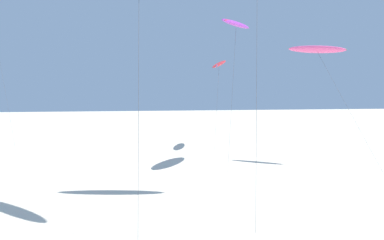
% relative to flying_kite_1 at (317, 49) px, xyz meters
% --- Properties ---
extents(flying_kite_1, '(4.35, 8.38, 10.16)m').
position_rel_flying_kite_1_xyz_m(flying_kite_1, '(0.00, 0.00, 0.00)').
color(flying_kite_1, '#EA5193').
rests_on(flying_kite_1, ground).
extents(flying_kite_6, '(5.15, 7.22, 12.25)m').
position_rel_flying_kite_1_xyz_m(flying_kite_6, '(-6.76, 0.51, 1.93)').
color(flying_kite_6, purple).
rests_on(flying_kite_6, ground).
extents(flying_kite_7, '(3.74, 6.95, 9.94)m').
position_rel_flying_kite_1_xyz_m(flying_kite_7, '(-4.52, 13.24, -0.51)').
color(flying_kite_7, red).
rests_on(flying_kite_7, ground).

